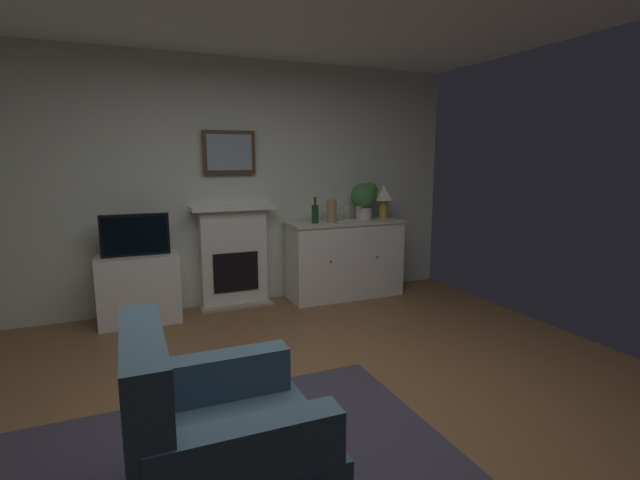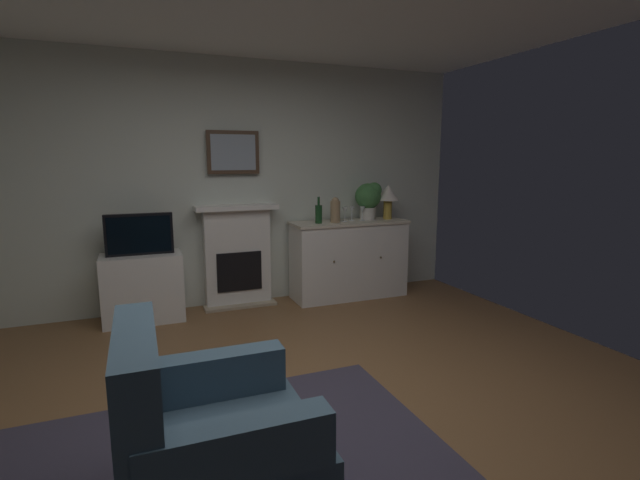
{
  "view_description": "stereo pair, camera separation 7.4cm",
  "coord_description": "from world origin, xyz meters",
  "px_view_note": "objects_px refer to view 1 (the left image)",
  "views": [
    {
      "loc": [
        -1.04,
        -2.38,
        1.58
      ],
      "look_at": [
        0.27,
        0.66,
        1.0
      ],
      "focal_mm": 26.06,
      "sensor_mm": 36.0,
      "label": 1
    },
    {
      "loc": [
        -0.97,
        -2.41,
        1.58
      ],
      "look_at": [
        0.27,
        0.66,
        1.0
      ],
      "focal_mm": 26.06,
      "sensor_mm": 36.0,
      "label": 2
    }
  ],
  "objects_px": {
    "framed_picture": "(229,152)",
    "sideboard_cabinet": "(345,259)",
    "table_lamp": "(384,195)",
    "wine_glass_left": "(341,211)",
    "wine_glass_right": "(358,210)",
    "potted_plant_small": "(365,197)",
    "wine_bottle": "(315,214)",
    "tv_set": "(135,235)",
    "armchair": "(216,444)",
    "wine_glass_center": "(348,210)",
    "tv_cabinet": "(139,289)",
    "fireplace_unit": "(234,256)",
    "vase_decorative": "(332,210)"
  },
  "relations": [
    {
      "from": "table_lamp",
      "to": "armchair",
      "type": "relative_size",
      "value": 0.43
    },
    {
      "from": "tv_set",
      "to": "potted_plant_small",
      "type": "distance_m",
      "value": 2.51
    },
    {
      "from": "sideboard_cabinet",
      "to": "armchair",
      "type": "bearing_deg",
      "value": -125.29
    },
    {
      "from": "fireplace_unit",
      "to": "table_lamp",
      "type": "xyz_separation_m",
      "value": [
        1.75,
        -0.18,
        0.62
      ]
    },
    {
      "from": "table_lamp",
      "to": "armchair",
      "type": "height_order",
      "value": "table_lamp"
    },
    {
      "from": "wine_bottle",
      "to": "framed_picture",
      "type": "bearing_deg",
      "value": 162.79
    },
    {
      "from": "potted_plant_small",
      "to": "tv_cabinet",
      "type": "bearing_deg",
      "value": -179.3
    },
    {
      "from": "wine_glass_center",
      "to": "tv_cabinet",
      "type": "relative_size",
      "value": 0.22
    },
    {
      "from": "sideboard_cabinet",
      "to": "tv_set",
      "type": "xyz_separation_m",
      "value": [
        -2.23,
        -0.01,
        0.42
      ]
    },
    {
      "from": "vase_decorative",
      "to": "wine_glass_center",
      "type": "bearing_deg",
      "value": 17.62
    },
    {
      "from": "wine_glass_right",
      "to": "tv_set",
      "type": "distance_m",
      "value": 2.39
    },
    {
      "from": "wine_glass_left",
      "to": "tv_set",
      "type": "bearing_deg",
      "value": 179.61
    },
    {
      "from": "tv_cabinet",
      "to": "potted_plant_small",
      "type": "xyz_separation_m",
      "value": [
        2.5,
        0.03,
        0.81
      ]
    },
    {
      "from": "framed_picture",
      "to": "wine_glass_right",
      "type": "xyz_separation_m",
      "value": [
        1.41,
        -0.24,
        -0.64
      ]
    },
    {
      "from": "table_lamp",
      "to": "wine_bottle",
      "type": "xyz_separation_m",
      "value": [
        -0.89,
        -0.04,
        -0.17
      ]
    },
    {
      "from": "framed_picture",
      "to": "sideboard_cabinet",
      "type": "distance_m",
      "value": 1.75
    },
    {
      "from": "wine_glass_right",
      "to": "tv_set",
      "type": "height_order",
      "value": "tv_set"
    },
    {
      "from": "potted_plant_small",
      "to": "table_lamp",
      "type": "bearing_deg",
      "value": -11.36
    },
    {
      "from": "framed_picture",
      "to": "sideboard_cabinet",
      "type": "relative_size",
      "value": 0.41
    },
    {
      "from": "framed_picture",
      "to": "wine_glass_right",
      "type": "relative_size",
      "value": 3.33
    },
    {
      "from": "wine_glass_right",
      "to": "potted_plant_small",
      "type": "bearing_deg",
      "value": 28.72
    },
    {
      "from": "vase_decorative",
      "to": "fireplace_unit",
      "type": "bearing_deg",
      "value": 167.87
    },
    {
      "from": "wine_glass_center",
      "to": "tv_set",
      "type": "distance_m",
      "value": 2.28
    },
    {
      "from": "wine_glass_left",
      "to": "armchair",
      "type": "relative_size",
      "value": 0.18
    },
    {
      "from": "wine_bottle",
      "to": "tv_cabinet",
      "type": "height_order",
      "value": "wine_bottle"
    },
    {
      "from": "vase_decorative",
      "to": "wine_bottle",
      "type": "bearing_deg",
      "value": 178.31
    },
    {
      "from": "table_lamp",
      "to": "vase_decorative",
      "type": "bearing_deg",
      "value": -175.87
    },
    {
      "from": "framed_picture",
      "to": "sideboard_cabinet",
      "type": "bearing_deg",
      "value": -10.07
    },
    {
      "from": "tv_cabinet",
      "to": "wine_glass_center",
      "type": "bearing_deg",
      "value": 0.29
    },
    {
      "from": "potted_plant_small",
      "to": "tv_set",
      "type": "bearing_deg",
      "value": -178.77
    },
    {
      "from": "table_lamp",
      "to": "wine_glass_left",
      "type": "relative_size",
      "value": 2.42
    },
    {
      "from": "wine_glass_left",
      "to": "tv_cabinet",
      "type": "xyz_separation_m",
      "value": [
        -2.16,
        0.04,
        -0.67
      ]
    },
    {
      "from": "framed_picture",
      "to": "vase_decorative",
      "type": "xyz_separation_m",
      "value": [
        1.06,
        -0.27,
        -0.62
      ]
    },
    {
      "from": "fireplace_unit",
      "to": "wine_bottle",
      "type": "distance_m",
      "value": 0.99
    },
    {
      "from": "framed_picture",
      "to": "table_lamp",
      "type": "relative_size",
      "value": 1.37
    },
    {
      "from": "tv_set",
      "to": "armchair",
      "type": "height_order",
      "value": "tv_set"
    },
    {
      "from": "wine_glass_left",
      "to": "wine_glass_right",
      "type": "height_order",
      "value": "same"
    },
    {
      "from": "tv_cabinet",
      "to": "wine_bottle",
      "type": "bearing_deg",
      "value": -1.85
    },
    {
      "from": "fireplace_unit",
      "to": "potted_plant_small",
      "type": "bearing_deg",
      "value": -4.95
    },
    {
      "from": "sideboard_cabinet",
      "to": "wine_glass_left",
      "type": "distance_m",
      "value": 0.57
    },
    {
      "from": "armchair",
      "to": "vase_decorative",
      "type": "bearing_deg",
      "value": 56.94
    },
    {
      "from": "sideboard_cabinet",
      "to": "armchair",
      "type": "relative_size",
      "value": 1.45
    },
    {
      "from": "fireplace_unit",
      "to": "vase_decorative",
      "type": "xyz_separation_m",
      "value": [
        1.06,
        -0.23,
        0.48
      ]
    },
    {
      "from": "vase_decorative",
      "to": "tv_set",
      "type": "distance_m",
      "value": 2.04
    },
    {
      "from": "framed_picture",
      "to": "potted_plant_small",
      "type": "relative_size",
      "value": 1.28
    },
    {
      "from": "framed_picture",
      "to": "sideboard_cabinet",
      "type": "xyz_separation_m",
      "value": [
        1.25,
        -0.22,
        -1.2
      ]
    },
    {
      "from": "wine_glass_left",
      "to": "tv_set",
      "type": "xyz_separation_m",
      "value": [
        -2.16,
        0.01,
        -0.14
      ]
    },
    {
      "from": "vase_decorative",
      "to": "tv_set",
      "type": "xyz_separation_m",
      "value": [
        -2.03,
        0.04,
        -0.16
      ]
    },
    {
      "from": "sideboard_cabinet",
      "to": "wine_bottle",
      "type": "relative_size",
      "value": 4.61
    },
    {
      "from": "table_lamp",
      "to": "wine_bottle",
      "type": "distance_m",
      "value": 0.91
    }
  ]
}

